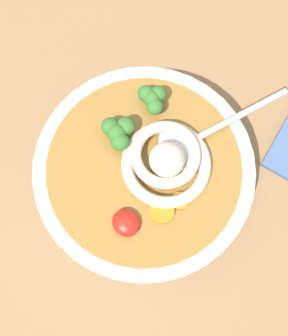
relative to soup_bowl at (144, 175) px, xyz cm
name	(u,v)px	position (x,y,z in cm)	size (l,w,h in cm)	color
table_slab	(149,175)	(0.55, -1.42, -5.80)	(100.06, 100.06, 4.44)	#936D47
soup_bowl	(144,175)	(0.00, 0.00, 0.00)	(26.31, 26.31, 6.92)	#9EB2A3
noodle_pile	(166,160)	(-1.30, -2.24, 4.80)	(11.57, 11.34, 4.65)	beige
soup_spoon	(189,142)	(-1.34, -5.84, 4.15)	(7.17, 17.52, 1.60)	#B7B7BC
chili_sauce_dollop	(126,223)	(-3.53, 5.87, 4.09)	(3.29, 2.96, 1.48)	red
broccoli_floret_far	(118,132)	(4.77, -0.21, 5.47)	(4.29, 3.69, 3.39)	#7A9E60
broccoli_floret_near_spoon	(153,98)	(5.26, -6.07, 5.29)	(3.93, 3.38, 3.11)	#7A9E60
carrot_slice_rear	(180,201)	(-5.69, -0.40, 3.63)	(2.04, 2.04, 0.57)	orange
carrot_slice_extra_b	(162,211)	(-5.22, 1.95, 3.72)	(2.84, 2.84, 0.74)	orange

